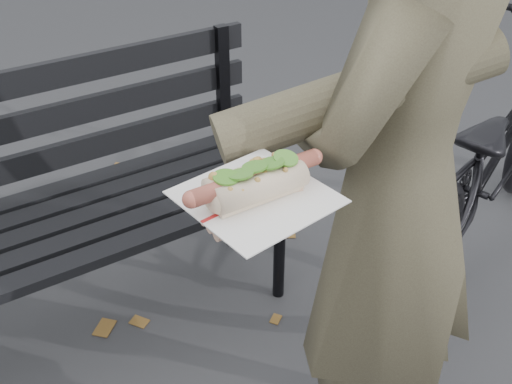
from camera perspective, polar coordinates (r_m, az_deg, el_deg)
park_bench at (r=1.84m, az=-20.02°, el=-0.83°), size 1.50×0.44×0.88m
bicycle at (r=2.33m, az=21.50°, el=3.47°), size 1.66×1.02×0.82m
person at (r=1.26m, az=13.16°, el=-0.44°), size 0.70×0.57×1.64m
held_hotdog at (r=0.97m, az=7.68°, el=7.12°), size 0.63×0.32×0.20m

